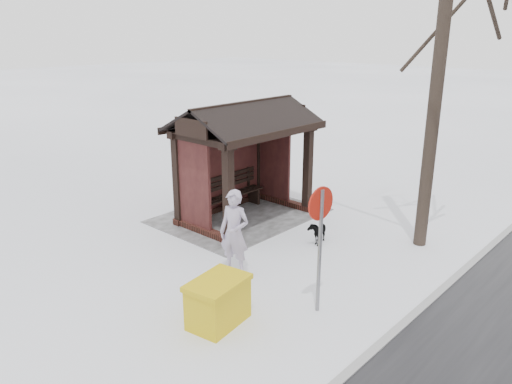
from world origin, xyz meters
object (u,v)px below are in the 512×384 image
(grit_bin, at_px, (218,302))
(road_sign, at_px, (320,223))
(pedestrian, at_px, (234,233))
(dog, at_px, (318,231))
(bus_shelter, at_px, (241,137))

(grit_bin, xyz_separation_m, road_sign, (-1.47, 0.99, 1.26))
(pedestrian, bearing_deg, dog, 67.37)
(pedestrian, bearing_deg, road_sign, -15.73)
(grit_bin, bearing_deg, road_sign, 137.42)
(bus_shelter, height_order, grit_bin, bus_shelter)
(pedestrian, relative_size, grit_bin, 1.53)
(road_sign, bearing_deg, grit_bin, -28.19)
(grit_bin, bearing_deg, bus_shelter, -148.95)
(bus_shelter, relative_size, grit_bin, 3.12)
(bus_shelter, height_order, road_sign, bus_shelter)
(bus_shelter, xyz_separation_m, grit_bin, (3.97, 3.29, -1.75))
(grit_bin, distance_m, road_sign, 2.17)
(bus_shelter, height_order, dog, bus_shelter)
(pedestrian, relative_size, road_sign, 0.77)
(bus_shelter, distance_m, road_sign, 4.98)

